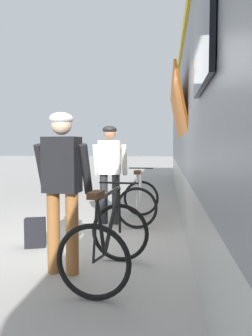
% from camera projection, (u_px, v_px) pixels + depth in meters
% --- Properties ---
extents(ground_plane, '(80.00, 80.00, 0.00)m').
position_uv_depth(ground_plane, '(92.00, 240.00, 4.77)').
color(ground_plane, '#A09E99').
extents(cyclist_near_in_white, '(0.61, 0.31, 1.76)m').
position_uv_depth(cyclist_near_in_white, '(110.00, 166.00, 5.73)').
color(cyclist_near_in_white, '#232328').
rests_on(cyclist_near_in_white, ground).
extents(cyclist_far_in_dark, '(0.63, 0.35, 1.76)m').
position_uv_depth(cyclist_far_in_dark, '(62.00, 178.00, 3.48)').
color(cyclist_far_in_dark, '#935B2D').
rests_on(cyclist_far_in_dark, ground).
extents(bicycle_near_white, '(0.72, 1.08, 0.99)m').
position_uv_depth(bicycle_near_white, '(139.00, 200.00, 5.92)').
color(bicycle_near_white, black).
rests_on(bicycle_near_white, ground).
extents(bicycle_far_black, '(0.81, 1.13, 0.99)m').
position_uv_depth(bicycle_far_black, '(108.00, 241.00, 3.38)').
color(bicycle_far_black, black).
rests_on(bicycle_far_black, ground).
extents(backpack_on_platform, '(0.32, 0.26, 0.40)m').
position_uv_depth(backpack_on_platform, '(35.00, 233.00, 4.46)').
color(backpack_on_platform, black).
rests_on(backpack_on_platform, ground).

